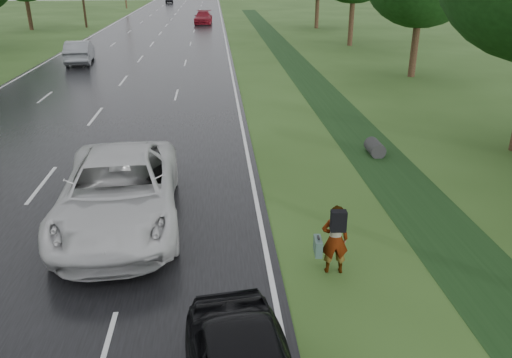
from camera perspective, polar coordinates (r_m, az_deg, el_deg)
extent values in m
cube|color=black|center=(52.84, -11.20, 15.60)|extent=(14.00, 180.00, 0.04)
cube|color=silver|center=(52.54, -3.59, 15.96)|extent=(0.12, 180.00, 0.01)
cube|color=silver|center=(53.97, -18.59, 15.05)|extent=(0.12, 180.00, 0.01)
cube|color=silver|center=(52.83, -11.20, 15.62)|extent=(0.12, 180.00, 0.01)
cube|color=black|center=(28.50, 7.40, 9.75)|extent=(2.20, 120.00, 0.01)
cylinder|color=#2D2D2D|center=(19.14, 13.42, 3.49)|extent=(0.56, 1.00, 0.56)
cylinder|color=#372016|center=(33.90, 17.64, 14.03)|extent=(0.44, 0.44, 3.52)
cylinder|color=#372016|center=(46.95, 10.83, 17.28)|extent=(0.44, 0.44, 4.16)
cylinder|color=#372016|center=(60.49, 6.99, 18.47)|extent=(0.44, 0.44, 3.68)
cylinder|color=#372016|center=(63.69, -24.51, 16.84)|extent=(0.44, 0.44, 3.52)
imported|color=#A5998C|center=(11.36, 9.01, -6.83)|extent=(0.64, 0.44, 1.68)
cube|color=black|center=(10.87, 9.41, -4.76)|extent=(0.35, 0.22, 0.47)
cube|color=#3D5950|center=(11.50, 7.09, -7.62)|extent=(0.19, 0.48, 0.38)
cube|color=black|center=(11.38, 7.14, -6.65)|extent=(0.05, 0.16, 0.03)
imported|color=silver|center=(13.75, -15.37, -1.37)|extent=(3.50, 6.80, 1.84)
imported|color=gray|center=(39.42, -19.53, 13.55)|extent=(2.24, 4.98, 1.59)
imported|color=maroon|center=(65.07, -6.05, 17.89)|extent=(2.29, 5.23, 1.50)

